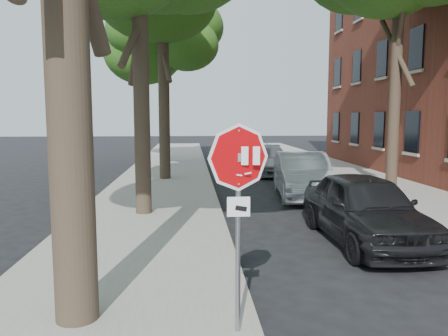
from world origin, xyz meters
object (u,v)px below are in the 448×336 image
object	(u,v)px
car_b	(302,175)
car_c	(269,160)
tree_far	(165,41)
car_a	(365,208)
stop_sign	(238,188)
car_d	(254,152)

from	to	relation	value
car_b	car_c	world-z (taller)	car_b
tree_far	car_a	distance (m)	18.95
stop_sign	car_b	bearing A→B (deg)	71.01
car_a	car_b	world-z (taller)	car_b
car_d	car_b	bearing A→B (deg)	-94.87
tree_far	car_c	size ratio (longest dim) A/B	1.99
car_b	car_c	xyz separation A→B (m)	(0.00, 6.37, -0.10)
car_a	car_d	bearing A→B (deg)	89.06
stop_sign	car_a	xyz separation A→B (m)	(3.30, 4.13, -1.17)
car_a	car_b	bearing A→B (deg)	89.06
car_c	car_d	world-z (taller)	car_d
car_b	car_a	bearing A→B (deg)	-83.90
car_b	car_d	xyz separation A→B (m)	(0.00, 11.55, -0.08)
car_b	car_d	world-z (taller)	car_b
car_a	car_d	xyz separation A→B (m)	(0.00, 17.01, -0.07)
stop_sign	car_c	bearing A→B (deg)	78.32
stop_sign	tree_far	bearing A→B (deg)	95.46
stop_sign	tree_far	xyz separation A→B (m)	(-2.02, 21.14, 5.26)
car_b	car_c	bearing A→B (deg)	96.10
car_a	car_c	bearing A→B (deg)	89.06
tree_far	car_a	xyz separation A→B (m)	(5.32, -17.01, -6.44)
tree_far	car_b	world-z (taller)	tree_far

